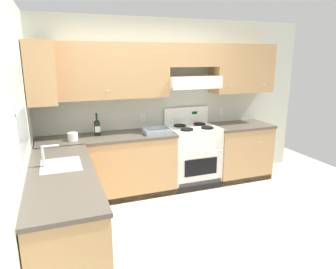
{
  "coord_description": "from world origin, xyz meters",
  "views": [
    {
      "loc": [
        -1.25,
        -2.94,
        1.99
      ],
      "look_at": [
        0.11,
        0.7,
        1.0
      ],
      "focal_mm": 32.82,
      "sensor_mm": 36.0,
      "label": 1
    }
  ],
  "objects_px": {
    "stove": "(193,155)",
    "wine_bottle": "(97,127)",
    "paper_towel_roll": "(73,137)",
    "bowl": "(157,132)"
  },
  "relations": [
    {
      "from": "stove",
      "to": "paper_towel_roll",
      "type": "xyz_separation_m",
      "value": [
        -1.79,
        -0.07,
        0.48
      ]
    },
    {
      "from": "wine_bottle",
      "to": "bowl",
      "type": "relative_size",
      "value": 0.82
    },
    {
      "from": "bowl",
      "to": "stove",
      "type": "bearing_deg",
      "value": 7.95
    },
    {
      "from": "wine_bottle",
      "to": "paper_towel_roll",
      "type": "xyz_separation_m",
      "value": [
        -0.35,
        -0.17,
        -0.07
      ]
    },
    {
      "from": "stove",
      "to": "wine_bottle",
      "type": "xyz_separation_m",
      "value": [
        -1.45,
        0.09,
        0.55
      ]
    },
    {
      "from": "stove",
      "to": "wine_bottle",
      "type": "relative_size",
      "value": 3.81
    },
    {
      "from": "wine_bottle",
      "to": "bowl",
      "type": "xyz_separation_m",
      "value": [
        0.83,
        -0.18,
        -0.1
      ]
    },
    {
      "from": "bowl",
      "to": "wine_bottle",
      "type": "bearing_deg",
      "value": 167.68
    },
    {
      "from": "stove",
      "to": "wine_bottle",
      "type": "height_order",
      "value": "wine_bottle"
    },
    {
      "from": "stove",
      "to": "bowl",
      "type": "bearing_deg",
      "value": -172.05
    }
  ]
}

